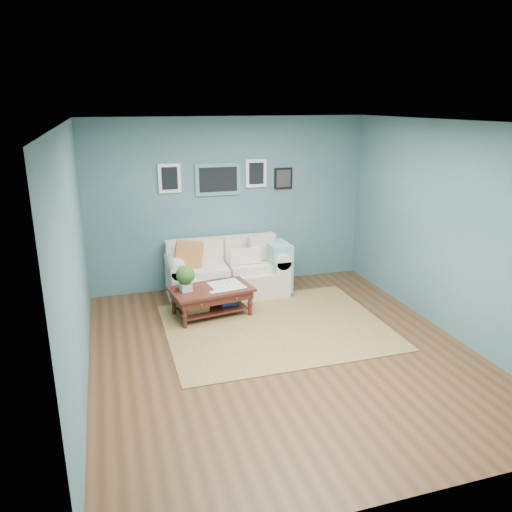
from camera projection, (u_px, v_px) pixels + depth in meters
name	position (u px, v px, depth m)	size (l,w,h in m)	color
room_shell	(282.00, 243.00, 5.72)	(5.00, 5.02, 2.70)	brown
area_rug	(276.00, 327.00, 6.72)	(2.90, 2.32, 0.01)	brown
loveseat	(232.00, 270.00, 7.77)	(1.87, 0.85, 0.96)	silver
coffee_table	(207.00, 293.00, 6.97)	(1.20, 0.81, 0.78)	#381611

